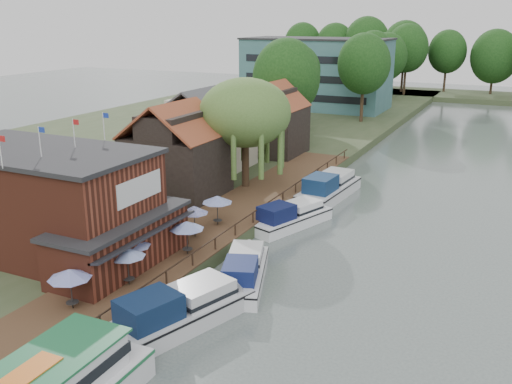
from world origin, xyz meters
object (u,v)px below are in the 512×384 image
at_px(umbrella_2, 133,256).
at_px(umbrella_3, 187,238).
at_px(cottage_b, 204,128).
at_px(cruiser_0, 179,306).
at_px(willow, 245,134).
at_px(umbrella_1, 128,266).
at_px(umbrella_0, 71,289).
at_px(cottage_c, 272,118).
at_px(umbrella_4, 195,221).
at_px(cottage_a, 176,150).
at_px(umbrella_5, 217,210).
at_px(cruiser_3, 329,185).
at_px(pub, 64,204).
at_px(cruiser_1, 244,267).
at_px(hotel_block, 316,73).
at_px(cruiser_2, 291,214).

xyz_separation_m(umbrella_2, umbrella_3, (1.45, 4.07, 0.00)).
bearing_deg(cottage_b, cruiser_0, -61.89).
height_order(willow, umbrella_1, willow).
bearing_deg(umbrella_0, cottage_b, 107.51).
distance_m(cottage_c, umbrella_1, 36.78).
bearing_deg(umbrella_0, umbrella_4, 88.23).
bearing_deg(willow, umbrella_0, -85.08).
bearing_deg(umbrella_0, cottage_a, 107.89).
xyz_separation_m(cottage_a, cruiser_0, (12.12, -18.32, -3.98)).
relative_size(willow, umbrella_2, 4.38).
bearing_deg(umbrella_3, willow, 103.21).
height_order(umbrella_5, cruiser_3, umbrella_5).
height_order(pub, umbrella_2, pub).
xyz_separation_m(cottage_a, cruiser_1, (12.86, -11.84, -4.15)).
distance_m(hotel_block, cruiser_3, 51.73).
bearing_deg(cruiser_2, cottage_a, -164.23).
distance_m(umbrella_1, cruiser_0, 4.73).
bearing_deg(pub, willow, 80.07).
xyz_separation_m(umbrella_2, cruiser_1, (5.92, 3.77, -1.19)).
bearing_deg(cruiser_0, cottage_b, 136.41).
xyz_separation_m(hotel_block, umbrella_2, (13.94, -71.61, -4.86)).
bearing_deg(umbrella_3, umbrella_1, -97.20).
relative_size(umbrella_2, umbrella_4, 1.00).
relative_size(umbrella_1, cruiser_0, 0.23).
xyz_separation_m(umbrella_3, cruiser_0, (3.74, -6.78, -1.02)).
relative_size(umbrella_4, umbrella_5, 0.99).
relative_size(willow, umbrella_1, 4.39).
xyz_separation_m(hotel_block, umbrella_0, (13.72, -76.83, -4.86)).
distance_m(pub, umbrella_4, 9.23).
relative_size(cottage_a, cruiser_0, 0.83).
bearing_deg(cruiser_1, umbrella_1, -154.69).
bearing_deg(cruiser_0, willow, 126.41).
bearing_deg(pub, cottage_b, 99.09).
xyz_separation_m(cottage_b, cottage_c, (4.00, 9.00, 0.00)).
distance_m(umbrella_2, umbrella_3, 4.32).
distance_m(hotel_block, willow, 52.29).
bearing_deg(cruiser_0, cottage_c, 124.90).
distance_m(cottage_a, cruiser_0, 22.32).
height_order(cruiser_1, cruiser_2, cruiser_2).
distance_m(cottage_b, cottage_c, 9.85).
xyz_separation_m(pub, umbrella_5, (6.40, 9.41, -2.36)).
distance_m(willow, umbrella_1, 22.62).
bearing_deg(cottage_a, cottage_c, 86.99).
distance_m(cottage_c, cruiser_2, 22.75).
xyz_separation_m(pub, cruiser_1, (11.86, 3.16, -3.55)).
distance_m(cottage_c, willow, 14.46).
distance_m(cottage_c, cruiser_1, 33.30).
distance_m(umbrella_1, cruiser_2, 16.84).
relative_size(umbrella_0, cruiser_3, 0.23).
bearing_deg(pub, umbrella_2, -5.86).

